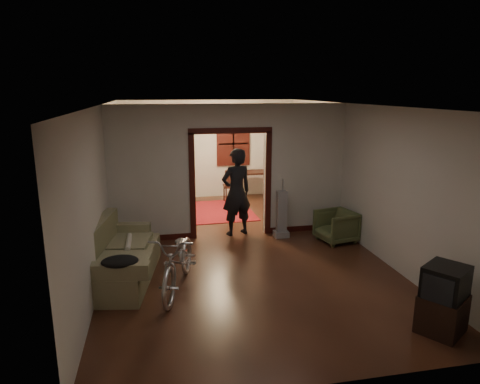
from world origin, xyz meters
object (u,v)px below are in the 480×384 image
object	(u,v)px
sofa	(121,252)
locker	(159,168)
desk	(256,186)
bicycle	(179,260)
person	(236,192)
armchair	(336,226)

from	to	relation	value
sofa	locker	distance (m)	5.14
locker	desk	size ratio (longest dim) A/B	1.78
bicycle	locker	xyz separation A→B (m)	(-0.21, 5.63, 0.48)
bicycle	desk	xyz separation A→B (m)	(2.51, 5.32, -0.09)
sofa	bicycle	xyz separation A→B (m)	(0.91, -0.56, 0.01)
sofa	person	size ratio (longest dim) A/B	1.11
armchair	person	distance (m)	2.20
bicycle	person	distance (m)	2.83
locker	desk	world-z (taller)	locker
bicycle	armchair	bearing A→B (deg)	41.09
bicycle	locker	bearing A→B (deg)	107.90
person	locker	size ratio (longest dim) A/B	0.98
desk	armchair	bearing A→B (deg)	-65.85
sofa	armchair	distance (m)	4.33
sofa	armchair	bearing A→B (deg)	22.85
person	desk	distance (m)	3.15
desk	locker	bearing A→B (deg)	-174.29
bicycle	armchair	world-z (taller)	bicycle
sofa	bicycle	world-z (taller)	bicycle
armchair	locker	size ratio (longest dim) A/B	0.37
sofa	bicycle	distance (m)	1.07
bicycle	person	bearing A→B (deg)	76.15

